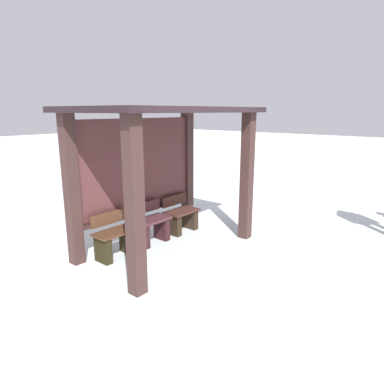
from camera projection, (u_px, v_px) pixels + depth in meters
name	position (u px, v px, depth m)	size (l,w,h in m)	color
ground_plane	(169.00, 249.00, 5.87)	(60.00, 60.00, 0.00)	silver
bus_shelter	(158.00, 148.00, 5.60)	(3.05, 1.84, 2.37)	#3D2624
bench_left_inside	(115.00, 239.00, 5.48)	(0.69, 0.37, 0.72)	#4F301E
bench_center_inside	(151.00, 226.00, 6.07)	(0.69, 0.37, 0.74)	#47262A
bench_right_inside	(181.00, 217.00, 6.67)	(0.69, 0.41, 0.71)	#43261F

